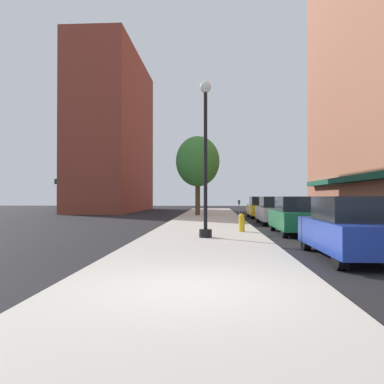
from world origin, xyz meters
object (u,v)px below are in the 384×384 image
at_px(car_silver, 274,211).
at_px(fire_hydrant, 242,222).
at_px(lamppost, 205,156).
at_px(car_yellow, 261,208).
at_px(car_green, 296,216).
at_px(parking_meter_near, 239,207).
at_px(car_blue, 351,229).
at_px(tree_near, 198,162).

bearing_deg(car_silver, fire_hydrant, -112.92).
relative_size(lamppost, car_yellow, 1.37).
relative_size(car_green, car_yellow, 1.00).
xyz_separation_m(lamppost, parking_meter_near, (1.98, 11.11, -2.25)).
distance_m(lamppost, car_silver, 9.93).
height_order(lamppost, car_yellow, lamppost).
relative_size(parking_meter_near, car_green, 0.30).
distance_m(fire_hydrant, parking_meter_near, 8.66).
relative_size(fire_hydrant, car_yellow, 0.18).
distance_m(car_blue, car_silver, 12.89).
xyz_separation_m(lamppost, car_silver, (3.93, 8.80, -2.39)).
bearing_deg(car_yellow, tree_near, 161.68).
height_order(lamppost, fire_hydrant, lamppost).
bearing_deg(car_yellow, fire_hydrant, -98.32).
distance_m(fire_hydrant, car_yellow, 13.33).
xyz_separation_m(lamppost, car_blue, (3.93, -4.09, -2.39)).
bearing_deg(parking_meter_near, car_blue, -82.69).
xyz_separation_m(car_blue, car_green, (0.00, 6.74, 0.00)).
height_order(tree_near, car_silver, tree_near).
xyz_separation_m(car_blue, car_silver, (0.00, 12.89, 0.00)).
xyz_separation_m(tree_near, car_green, (4.96, -14.77, -3.76)).
bearing_deg(car_yellow, car_silver, -87.98).
xyz_separation_m(tree_near, car_silver, (4.96, -8.62, -3.76)).
bearing_deg(lamppost, car_silver, 65.96).
bearing_deg(fire_hydrant, car_yellow, 79.66).
height_order(fire_hydrant, car_silver, car_silver).
bearing_deg(car_blue, lamppost, 135.31).
bearing_deg(fire_hydrant, tree_near, 99.75).
bearing_deg(car_green, lamppost, -146.71).
height_order(parking_meter_near, car_silver, car_silver).
bearing_deg(tree_near, car_yellow, -20.34).
xyz_separation_m(fire_hydrant, car_blue, (2.39, -6.56, 0.29)).
bearing_deg(car_silver, car_yellow, 87.79).
distance_m(car_green, car_yellow, 12.93).
bearing_deg(fire_hydrant, car_green, 4.24).
height_order(car_green, car_yellow, same).
height_order(lamppost, parking_meter_near, lamppost).
relative_size(car_blue, car_green, 1.00).
bearing_deg(car_green, car_silver, 89.28).
height_order(lamppost, car_green, lamppost).
bearing_deg(car_blue, car_silver, 91.48).
height_order(car_blue, car_silver, same).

